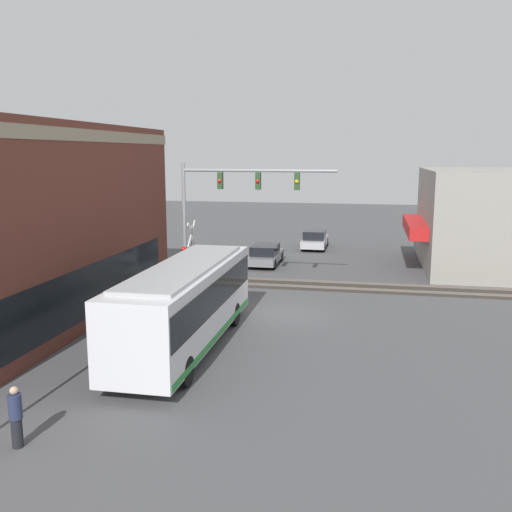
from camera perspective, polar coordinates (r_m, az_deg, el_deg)
ground_plane at (r=26.95m, az=2.43°, el=-5.72°), size 120.00×120.00×0.00m
shop_building at (r=39.93m, az=22.21°, el=3.41°), size 11.59×9.31×6.38m
city_bus at (r=21.97m, az=-7.05°, el=-4.63°), size 10.71×2.59×3.27m
traffic_signal_gantry at (r=30.78m, az=-2.66°, el=6.06°), size 0.42×8.39×6.90m
crossing_signal at (r=30.97m, az=-6.43°, el=0.68°), size 1.41×1.18×3.81m
rail_track_near at (r=32.69m, az=4.07°, el=-2.83°), size 2.60×60.00×0.15m
parked_car_grey at (r=38.27m, az=0.96°, el=0.07°), size 4.56×1.82×1.39m
parked_car_silver at (r=45.09m, az=5.91°, el=1.62°), size 4.49×1.82×1.47m
pedestrian_at_crossing at (r=31.91m, az=-4.90°, el=-1.51°), size 0.34×0.34×1.81m
pedestrian_by_lamp at (r=16.19m, az=-22.89°, el=-14.58°), size 0.34×0.34×1.64m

